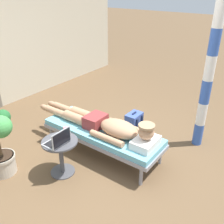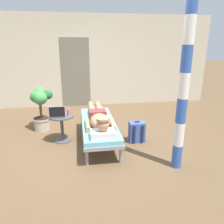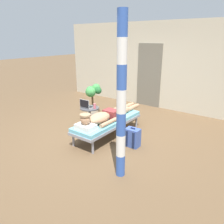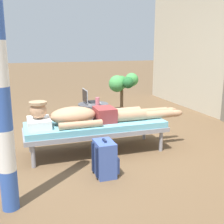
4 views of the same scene
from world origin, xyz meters
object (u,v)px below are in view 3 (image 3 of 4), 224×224
Objects in this scene: person_reclining at (106,116)px; side_table at (90,114)px; laptop at (86,105)px; potted_plant at (93,98)px; porch_post at (121,101)px; drink_glass at (95,106)px; lounge_chair at (108,122)px; backpack at (133,138)px.

side_table is (-0.71, 0.23, -0.16)m from person_reclining.
laptop is 0.84m from potted_plant.
porch_post is at bearing -34.75° from side_table.
porch_post is (2.30, -1.94, 0.75)m from potted_plant.
person_reclining is at bearing -24.82° from drink_glass.
lounge_chair is 0.63m from drink_glass.
backpack reaches higher than lounge_chair.
porch_post is (1.67, -1.29, 0.71)m from drink_glass.
person_reclining is 5.12× the size of backpack.
porch_post is at bearing -40.10° from potted_plant.
drink_glass is at bearing -45.85° from potted_plant.
lounge_chair is at bearing 172.13° from backpack.
potted_plant reaches higher than lounge_chair.
drink_glass reaches higher than backpack.
side_table is at bearing 145.25° from porch_post.
potted_plant is (-0.63, 0.65, -0.04)m from drink_glass.
side_table is (-0.71, 0.16, 0.01)m from lounge_chair.
backpack is 2.17m from potted_plant.
laptop reaches higher than backpack.
laptop is at bearing -159.57° from drink_glass.
laptop is 2.35m from porch_post.
side_table is at bearing 169.82° from backpack.
drink_glass is at bearing 20.43° from laptop.
potted_plant reaches higher than drink_glass.
drink_glass is at bearing 167.53° from backpack.
backpack is (1.51, -0.21, -0.39)m from laptop.
person_reclining reaches higher than drink_glass.
lounge_chair is 0.74× the size of porch_post.
person_reclining is 0.62m from drink_glass.
side_table is 2.41m from porch_post.
side_table is at bearing -169.81° from drink_glass.
drink_glass reaches higher than side_table.
side_table is at bearing 167.42° from lounge_chair.
drink_glass is 0.90m from potted_plant.
lounge_chair is 1.84m from porch_post.
drink_glass is at bearing 10.19° from side_table.
person_reclining is 0.79m from laptop.
person_reclining is (0.00, -0.07, 0.17)m from lounge_chair.
lounge_chair is at bearing 135.24° from porch_post.
laptop is (-0.06, -0.05, 0.23)m from side_table.
side_table is 1.23× the size of backpack.
backpack is at bearing -7.89° from laptop.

